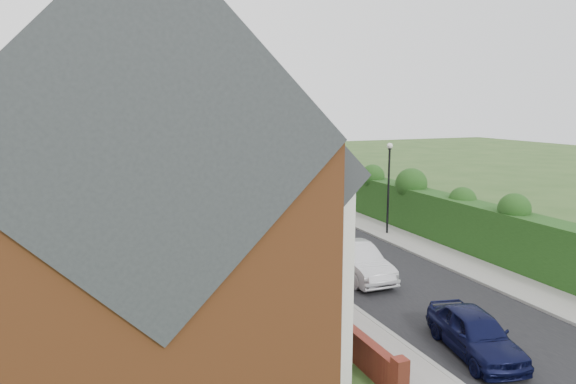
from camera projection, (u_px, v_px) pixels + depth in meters
name	position (u px, v px, depth m)	size (l,w,h in m)	color
ground	(372.00, 262.00, 23.86)	(140.00, 140.00, 0.00)	#2D4C1E
road	(277.00, 216.00, 33.70)	(6.00, 58.00, 0.02)	black
pavement_hedge_side	(333.00, 210.00, 35.23)	(2.20, 58.00, 0.12)	#999591
pavement_house_side	(220.00, 220.00, 32.26)	(1.70, 58.00, 0.12)	#999591
kerb_hedge_side	(319.00, 211.00, 34.83)	(0.18, 58.00, 0.13)	gray
kerb_house_side	(233.00, 219.00, 32.56)	(0.18, 58.00, 0.13)	gray
hedge	(356.00, 186.00, 35.64)	(2.10, 58.00, 2.85)	#1A3C13
terrace_row	(108.00, 155.00, 28.15)	(9.05, 40.50, 11.50)	brown
garden_wall_row	(208.00, 218.00, 30.91)	(0.35, 40.35, 1.10)	maroon
lamppost	(389.00, 177.00, 28.22)	(0.32, 0.32, 5.16)	black
tree_far_left	(168.00, 118.00, 58.46)	(7.14, 6.80, 9.29)	#332316
tree_far_right	(215.00, 112.00, 62.43)	(7.98, 7.60, 10.31)	#332316
tree_far_back	(111.00, 110.00, 58.82)	(8.40, 8.00, 10.82)	#332316
car_navy	(475.00, 333.00, 14.99)	(1.55, 3.85, 1.31)	black
car_silver_a	(356.00, 261.00, 21.59)	(1.54, 4.42, 1.46)	silver
car_silver_b	(315.00, 246.00, 24.18)	(2.14, 4.63, 1.29)	#96999C
car_white	(261.00, 219.00, 28.99)	(2.26, 5.55, 1.61)	#B9B9B9
car_green	(240.00, 202.00, 34.54)	(1.68, 4.19, 1.43)	#10361B
car_red	(206.00, 186.00, 41.44)	(1.47, 4.21, 1.39)	maroon
car_beige	(198.00, 178.00, 46.12)	(2.28, 4.95, 1.38)	beige
car_grey	(193.00, 169.00, 51.84)	(2.23, 5.49, 1.59)	slate
car_black	(171.00, 162.00, 57.92)	(1.80, 4.48, 1.53)	black
horse	(281.00, 204.00, 34.01)	(0.78, 1.71, 1.45)	#502E1D
horse_cart	(271.00, 192.00, 35.60)	(1.37, 3.03, 2.19)	black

